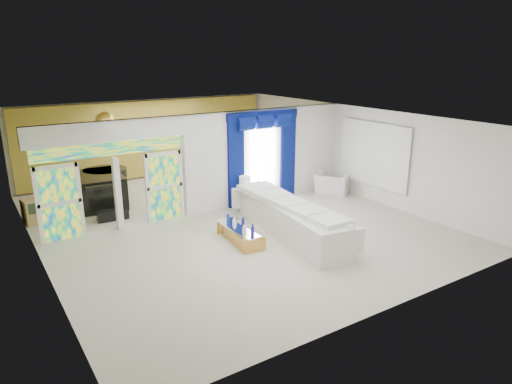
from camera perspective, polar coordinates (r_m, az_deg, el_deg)
floor at (r=13.58m, az=-3.82°, el=-3.42°), size 12.00×12.00×0.00m
dividing_wall at (r=15.06m, az=1.36°, el=4.59°), size 5.70×0.18×3.00m
dividing_header at (r=12.75m, az=-17.67°, el=7.18°), size 4.30×0.18×0.55m
stained_panel_left at (r=12.84m, az=-23.09°, el=-1.25°), size 0.95×0.04×2.00m
stained_panel_right at (r=13.56m, az=-11.25°, el=0.70°), size 0.95×0.04×2.00m
stained_transom at (r=12.83m, az=-17.48°, el=5.10°), size 4.00×0.05×0.35m
window_pane at (r=14.86m, az=0.78°, el=4.22°), size 1.00×0.02×2.30m
blue_drape_left at (r=14.33m, az=-2.49°, el=3.53°), size 0.55×0.10×2.80m
blue_drape_right at (r=15.41m, az=3.95°, el=4.45°), size 0.55×0.10×2.80m
blue_pelmet at (r=14.60m, az=0.87°, el=9.46°), size 2.60×0.12×0.25m
wall_mirror at (r=15.36m, az=14.31°, el=4.50°), size 0.04×2.70×1.90m
gold_curtains at (r=18.41m, az=-12.98°, el=6.41°), size 9.70×0.12×2.90m
white_sofa at (r=12.37m, az=4.15°, el=-3.39°), size 1.49×4.53×0.85m
coffee_table at (r=11.98m, az=-1.94°, el=-5.28°), size 0.74×1.68×0.36m
console_table at (r=14.70m, az=-0.38°, el=-0.90°), size 1.31×0.46×0.43m
table_lamp at (r=14.40m, az=-1.39°, el=0.82°), size 0.36×0.36×0.58m
armchair at (r=16.18m, az=9.37°, el=1.06°), size 1.42×1.46×0.72m
grand_piano at (r=15.52m, az=-19.06°, el=0.24°), size 1.69×2.12×1.01m
piano_bench at (r=14.14m, az=-17.29°, el=-2.70°), size 0.92×0.42×0.30m
tv_console at (r=14.61m, az=-25.83°, el=-2.15°), size 0.58×0.55×0.72m
chandelier at (r=15.20m, az=-18.14°, el=8.28°), size 0.60×0.60×0.60m
decanters at (r=11.89m, az=-1.85°, el=-4.08°), size 0.21×1.17×0.24m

